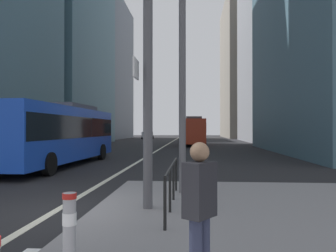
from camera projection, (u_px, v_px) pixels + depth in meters
ground_plane at (153, 153)px, 27.95m from camera, size 160.00×160.00×0.00m
median_island at (305, 226)px, 6.60m from camera, size 9.00×10.00×0.15m
lane_centre_line at (164, 147)px, 37.92m from camera, size 0.20×80.00×0.01m
office_tower_left_far at (99, 70)px, 69.10m from camera, size 10.51×21.55×28.15m
office_tower_right_mid at (279, 16)px, 53.85m from camera, size 10.94×17.97×40.19m
office_tower_right_far at (252, 70)px, 79.35m from camera, size 12.82×24.94×31.76m
city_bus_blue_oncoming at (60, 132)px, 18.13m from camera, size 2.91×11.78×3.40m
city_bus_red_receding at (193, 130)px, 41.48m from camera, size 2.84×11.72×3.40m
car_oncoming_mid at (65, 141)px, 26.74m from camera, size 2.12×4.48×1.94m
car_receding_near at (196, 134)px, 67.29m from camera, size 2.04×4.14×1.94m
car_receding_far at (186, 135)px, 52.96m from camera, size 2.18×4.24×1.94m
car_oncoming_far at (148, 134)px, 67.97m from camera, size 2.04×4.39×1.94m
traffic_signal_gantry at (46, 37)px, 8.00m from camera, size 7.16×0.65×6.00m
street_lamp_post at (182, 15)px, 9.77m from camera, size 5.50×0.32×8.00m
bollard_left at (69, 223)px, 4.67m from camera, size 0.20×0.20×0.94m
pedestrian_railing at (172, 175)px, 8.08m from camera, size 0.06×4.00×0.98m
pedestrian_waiting at (200, 207)px, 3.86m from camera, size 0.41×0.45×1.68m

